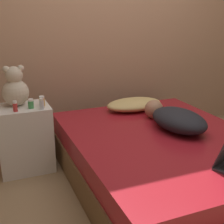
% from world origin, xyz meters
% --- Properties ---
extents(ground_plane, '(12.00, 12.00, 0.00)m').
position_xyz_m(ground_plane, '(0.00, 0.00, 0.00)').
color(ground_plane, '#937551').
extents(wall_back, '(8.00, 0.06, 2.60)m').
position_xyz_m(wall_back, '(0.00, 1.26, 1.30)').
color(wall_back, tan).
rests_on(wall_back, ground_plane).
extents(bed, '(1.51, 1.96, 0.43)m').
position_xyz_m(bed, '(0.00, 0.00, 0.22)').
color(bed, brown).
rests_on(bed, ground_plane).
extents(nightstand, '(0.47, 0.39, 0.61)m').
position_xyz_m(nightstand, '(-1.05, 0.70, 0.31)').
color(nightstand, silver).
rests_on(nightstand, ground_plane).
extents(pillow, '(0.60, 0.35, 0.12)m').
position_xyz_m(pillow, '(0.09, 0.74, 0.49)').
color(pillow, tan).
rests_on(pillow, bed).
extents(person_lying, '(0.43, 0.76, 0.19)m').
position_xyz_m(person_lying, '(0.18, 0.11, 0.53)').
color(person_lying, black).
rests_on(person_lying, bed).
extents(teddy_bear, '(0.24, 0.24, 0.36)m').
position_xyz_m(teddy_bear, '(-1.09, 0.76, 0.77)').
color(teddy_bear, beige).
rests_on(teddy_bear, nightstand).
extents(bottle_red, '(0.04, 0.04, 0.09)m').
position_xyz_m(bottle_red, '(-1.12, 0.58, 0.66)').
color(bottle_red, '#B72D2D').
rests_on(bottle_red, nightstand).
extents(bottle_clear, '(0.04, 0.04, 0.10)m').
position_xyz_m(bottle_clear, '(-0.90, 0.55, 0.66)').
color(bottle_clear, silver).
rests_on(bottle_clear, nightstand).
extents(bottle_green, '(0.05, 0.05, 0.08)m').
position_xyz_m(bottle_green, '(-0.98, 0.62, 0.65)').
color(bottle_green, '#3D8E4C').
rests_on(bottle_green, nightstand).
extents(bottle_amber, '(0.05, 0.05, 0.09)m').
position_xyz_m(bottle_amber, '(-0.88, 0.66, 0.66)').
color(bottle_amber, gold).
rests_on(bottle_amber, nightstand).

